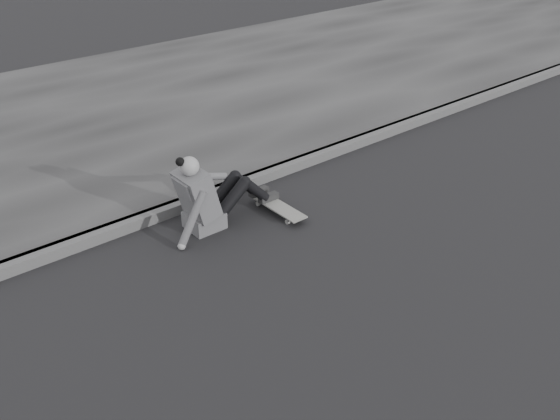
# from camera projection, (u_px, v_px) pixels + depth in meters

# --- Properties ---
(ground) EXTENTS (80.00, 80.00, 0.00)m
(ground) POSITION_uv_depth(u_px,v_px,m) (499.00, 237.00, 6.49)
(ground) COLOR black
(ground) RESTS_ON ground
(curb) EXTENTS (24.00, 0.16, 0.12)m
(curb) POSITION_uv_depth(u_px,v_px,m) (329.00, 152.00, 8.19)
(curb) COLOR #505050
(curb) RESTS_ON ground
(sidewalk) EXTENTS (24.00, 6.00, 0.12)m
(sidewalk) POSITION_uv_depth(u_px,v_px,m) (203.00, 93.00, 10.21)
(sidewalk) COLOR #333333
(sidewalk) RESTS_ON ground
(skateboard) EXTENTS (0.20, 0.78, 0.09)m
(skateboard) POSITION_uv_depth(u_px,v_px,m) (278.00, 207.00, 6.89)
(skateboard) COLOR gray
(skateboard) RESTS_ON ground
(seated_woman) EXTENTS (1.38, 0.46, 0.88)m
(seated_woman) POSITION_uv_depth(u_px,v_px,m) (208.00, 196.00, 6.51)
(seated_woman) COLOR #58585A
(seated_woman) RESTS_ON ground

